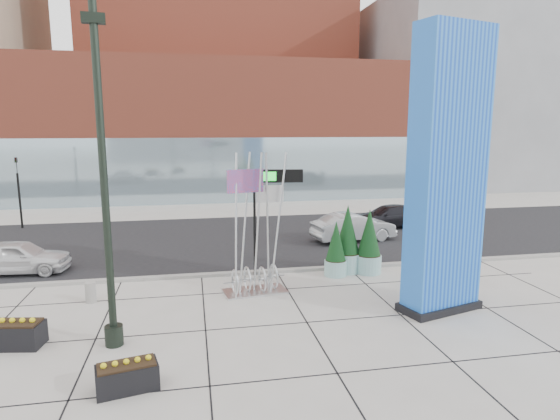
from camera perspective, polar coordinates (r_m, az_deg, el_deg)
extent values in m
plane|color=#9E9991|center=(15.12, -1.40, -12.34)|extent=(160.00, 160.00, 0.00)
cube|color=black|center=(24.59, -5.20, -3.53)|extent=(80.00, 12.00, 0.02)
cube|color=gray|center=(18.83, -3.40, -7.59)|extent=(80.00, 0.30, 0.12)
cube|color=#A74630|center=(40.94, -6.26, 9.61)|extent=(34.00, 10.00, 11.00)
cube|color=#8CA5B2|center=(36.30, -5.57, 4.83)|extent=(34.00, 0.60, 5.00)
cube|color=slate|center=(53.91, 21.45, 12.80)|extent=(20.00, 18.00, 18.00)
cube|color=#0C3ABA|center=(15.17, 19.70, 4.21)|extent=(2.60, 1.60, 8.74)
cube|color=black|center=(16.12, 18.80, -10.98)|extent=(2.84, 1.85, 0.24)
cylinder|color=black|center=(12.61, -20.66, 3.11)|extent=(0.20, 0.20, 8.75)
cylinder|color=black|center=(13.68, -19.57, -14.20)|extent=(0.48, 0.48, 0.55)
cube|color=black|center=(12.80, -21.81, 20.88)|extent=(0.57, 0.30, 0.24)
cube|color=silver|center=(16.86, -3.08, -9.84)|extent=(2.32, 1.40, 0.06)
cylinder|color=silver|center=(15.93, -5.55, -1.88)|extent=(0.08, 0.08, 4.96)
cylinder|color=silver|center=(16.30, -4.27, -1.59)|extent=(0.08, 0.08, 4.96)
cylinder|color=silver|center=(16.11, -2.76, -1.71)|extent=(0.08, 0.08, 4.96)
cylinder|color=silver|center=(16.46, -1.37, -1.45)|extent=(0.08, 0.08, 4.96)
cylinder|color=silver|center=(16.07, -0.24, -1.72)|extent=(0.08, 0.08, 4.96)
torus|color=silver|center=(16.54, -5.63, -8.63)|extent=(0.20, 0.90, 0.90)
torus|color=silver|center=(16.78, -3.99, -8.33)|extent=(0.20, 0.90, 0.90)
torus|color=silver|center=(16.65, -2.19, -8.46)|extent=(0.20, 0.90, 0.90)
torus|color=silver|center=(16.91, -0.62, -8.16)|extent=(0.20, 0.90, 0.90)
cube|color=red|center=(15.92, -4.28, 3.56)|extent=(1.27, 0.35, 0.79)
cube|color=silver|center=(16.21, -1.15, 1.93)|extent=(0.99, 0.10, 0.60)
cylinder|color=gray|center=(17.01, -22.08, -9.29)|extent=(0.35, 0.35, 0.68)
cylinder|color=black|center=(18.14, -3.12, -1.73)|extent=(0.10, 0.10, 4.12)
cube|color=black|center=(17.99, -0.38, 4.20)|extent=(1.97, 0.39, 0.49)
cube|color=#19D833|center=(17.82, -1.56, 4.14)|extent=(0.69, 0.10, 0.34)
cylinder|color=#8EBFBB|center=(19.20, 10.71, -6.46)|extent=(1.04, 1.04, 0.73)
cylinder|color=black|center=(19.10, 10.74, -5.42)|extent=(0.95, 0.95, 0.06)
cone|color=black|center=(18.87, 10.83, -2.68)|extent=(0.93, 0.93, 1.87)
cylinder|color=#8EBFBB|center=(18.67, 6.77, -7.01)|extent=(0.88, 0.88, 0.61)
cylinder|color=black|center=(18.58, 6.79, -6.10)|extent=(0.81, 0.81, 0.05)
cone|color=black|center=(18.38, 6.84, -3.74)|extent=(0.79, 0.79, 1.58)
cylinder|color=#8EBFBB|center=(19.19, 8.14, -6.33)|extent=(1.09, 1.09, 0.77)
cylinder|color=black|center=(19.09, 8.17, -5.22)|extent=(1.01, 1.01, 0.07)
cone|color=black|center=(18.86, 8.24, -2.33)|extent=(0.99, 0.99, 1.97)
cube|color=black|center=(14.66, -29.71, -13.12)|extent=(1.58, 0.98, 0.63)
cube|color=black|center=(14.54, -29.83, -11.89)|extent=(1.46, 0.85, 0.06)
cube|color=black|center=(11.52, -18.12, -18.84)|extent=(1.44, 0.93, 0.57)
cube|color=black|center=(11.38, -18.21, -17.50)|extent=(1.33, 0.82, 0.06)
imported|color=silver|center=(21.40, -29.30, -5.05)|extent=(4.02, 1.90, 1.33)
imported|color=#A1A5A9|center=(24.25, 8.96, -2.10)|extent=(4.53, 2.25, 1.43)
imported|color=black|center=(27.91, 13.04, -0.80)|extent=(4.46, 1.93, 1.28)
cylinder|color=black|center=(30.70, -29.14, 0.97)|extent=(0.12, 0.12, 3.20)
imported|color=black|center=(30.49, -29.46, 4.78)|extent=(0.15, 0.18, 0.90)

